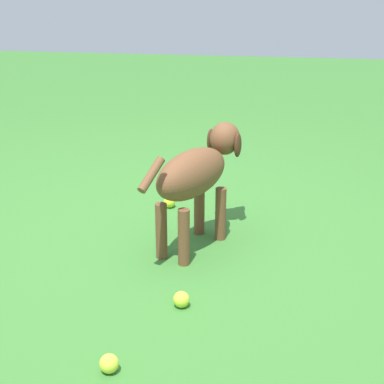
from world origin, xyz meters
name	(u,v)px	position (x,y,z in m)	size (l,w,h in m)	color
ground	(164,241)	(0.00, 0.00, 0.00)	(14.00, 14.00, 0.00)	#38722D
dog	(198,173)	(0.17, -0.01, 0.37)	(0.41, 0.77, 0.56)	brown
tennis_ball_0	(109,364)	(0.04, -1.02, 0.03)	(0.07, 0.07, 0.07)	#C8DC3B
tennis_ball_1	(181,299)	(0.20, -0.58, 0.03)	(0.07, 0.07, 0.07)	#C2E337
tennis_ball_2	(169,202)	(-0.06, 0.44, 0.03)	(0.07, 0.07, 0.07)	#D2E42C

